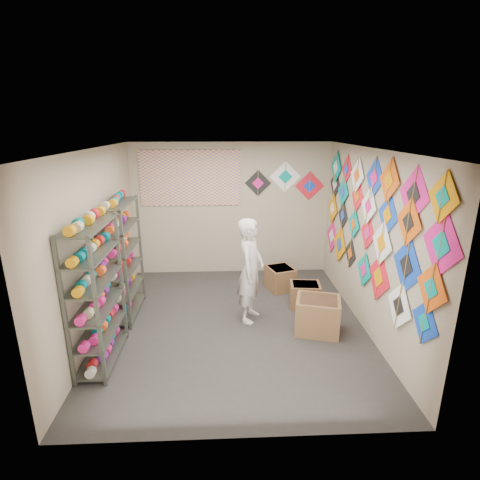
{
  "coord_description": "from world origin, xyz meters",
  "views": [
    {
      "loc": [
        -0.15,
        -5.25,
        3.02
      ],
      "look_at": [
        0.1,
        0.3,
        1.3
      ],
      "focal_mm": 28.0,
      "sensor_mm": 36.0,
      "label": 1
    }
  ],
  "objects_px": {
    "shelf_rack_back": "(122,260)",
    "carton_b": "(305,295)",
    "carton_a": "(318,315)",
    "shopkeeper": "(251,270)",
    "shelf_rack_front": "(96,295)",
    "carton_c": "(280,278)"
  },
  "relations": [
    {
      "from": "shelf_rack_back",
      "to": "carton_b",
      "type": "height_order",
      "value": "shelf_rack_back"
    },
    {
      "from": "carton_a",
      "to": "carton_b",
      "type": "relative_size",
      "value": 1.28
    },
    {
      "from": "shelf_rack_back",
      "to": "shopkeeper",
      "type": "distance_m",
      "value": 2.06
    },
    {
      "from": "shelf_rack_back",
      "to": "shopkeeper",
      "type": "height_order",
      "value": "shelf_rack_back"
    },
    {
      "from": "shelf_rack_front",
      "to": "carton_c",
      "type": "height_order",
      "value": "shelf_rack_front"
    },
    {
      "from": "carton_a",
      "to": "shelf_rack_front",
      "type": "bearing_deg",
      "value": -153.93
    },
    {
      "from": "shelf_rack_front",
      "to": "shopkeeper",
      "type": "relative_size",
      "value": 1.14
    },
    {
      "from": "shelf_rack_front",
      "to": "carton_b",
      "type": "xyz_separation_m",
      "value": [
        3.02,
        1.43,
        -0.74
      ]
    },
    {
      "from": "shelf_rack_front",
      "to": "carton_b",
      "type": "bearing_deg",
      "value": 25.36
    },
    {
      "from": "shelf_rack_back",
      "to": "shopkeeper",
      "type": "xyz_separation_m",
      "value": [
        2.04,
        -0.27,
        -0.11
      ]
    },
    {
      "from": "shelf_rack_front",
      "to": "carton_a",
      "type": "height_order",
      "value": "shelf_rack_front"
    },
    {
      "from": "shelf_rack_front",
      "to": "shelf_rack_back",
      "type": "relative_size",
      "value": 1.0
    },
    {
      "from": "shelf_rack_back",
      "to": "carton_a",
      "type": "bearing_deg",
      "value": -13.17
    },
    {
      "from": "shelf_rack_front",
      "to": "shopkeeper",
      "type": "distance_m",
      "value": 2.29
    },
    {
      "from": "carton_b",
      "to": "carton_c",
      "type": "bearing_deg",
      "value": 120.15
    },
    {
      "from": "shopkeeper",
      "to": "carton_b",
      "type": "xyz_separation_m",
      "value": [
        0.97,
        0.4,
        -0.63
      ]
    },
    {
      "from": "shelf_rack_front",
      "to": "shelf_rack_back",
      "type": "height_order",
      "value": "same"
    },
    {
      "from": "carton_c",
      "to": "shelf_rack_front",
      "type": "bearing_deg",
      "value": -159.27
    },
    {
      "from": "shelf_rack_back",
      "to": "carton_c",
      "type": "distance_m",
      "value": 2.92
    },
    {
      "from": "shopkeeper",
      "to": "carton_b",
      "type": "distance_m",
      "value": 1.23
    },
    {
      "from": "shelf_rack_front",
      "to": "shopkeeper",
      "type": "bearing_deg",
      "value": 26.73
    },
    {
      "from": "shelf_rack_front",
      "to": "carton_a",
      "type": "xyz_separation_m",
      "value": [
        3.03,
        0.59,
        -0.68
      ]
    }
  ]
}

